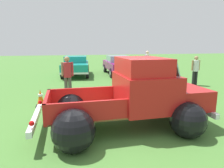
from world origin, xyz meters
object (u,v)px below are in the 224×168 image
vintage_pickup_truck (135,100)px  spectator_2 (147,62)px  spectator_0 (67,74)px  lane_cone_0 (41,98)px  show_car_1 (118,64)px  lane_cone_1 (136,90)px  show_car_0 (76,65)px  spectator_1 (195,69)px

vintage_pickup_truck → spectator_2: (3.83, 8.20, 0.30)m
spectator_0 → lane_cone_0: 1.76m
show_car_1 → lane_cone_0: show_car_1 is taller
lane_cone_0 → lane_cone_1: (3.92, 0.39, 0.00)m
show_car_0 → lane_cone_0: 7.48m
spectator_2 → lane_cone_0: 8.74m
lane_cone_0 → spectator_0: bearing=50.7°
show_car_1 → spectator_1: bearing=33.9°
spectator_0 → lane_cone_1: bearing=-103.1°
show_car_1 → spectator_0: spectator_0 is taller
show_car_1 → show_car_0: bearing=-90.1°
lane_cone_0 → show_car_0: bearing=76.9°
show_car_0 → show_car_1: same height
vintage_pickup_truck → spectator_1: 7.00m
spectator_1 → spectator_2: (-1.40, 3.55, 0.12)m
show_car_1 → spectator_2: (1.71, -1.50, 0.28)m
vintage_pickup_truck → lane_cone_1: bearing=68.8°
lane_cone_1 → spectator_1: bearing=22.5°
show_car_0 → lane_cone_1: (2.23, -6.88, -0.47)m
show_car_1 → lane_cone_1: 6.84m
show_car_0 → lane_cone_0: bearing=-6.6°
spectator_1 → lane_cone_1: size_ratio=2.61×
spectator_0 → lane_cone_1: spectator_0 is taller
vintage_pickup_truck → spectator_0: bearing=114.7°
show_car_0 → spectator_0: (-0.67, -6.02, 0.23)m
spectator_2 → lane_cone_1: 5.96m
spectator_2 → show_car_1: bearing=140.0°
show_car_1 → spectator_2: bearing=51.0°
show_car_0 → lane_cone_1: 7.25m
vintage_pickup_truck → show_car_1: bearing=77.3°
vintage_pickup_truck → show_car_0: size_ratio=1.06×
vintage_pickup_truck → spectator_2: bearing=64.6°
show_car_0 → spectator_2: size_ratio=2.37×
lane_cone_1 → spectator_0: bearing=163.5°
vintage_pickup_truck → lane_cone_0: 3.82m
spectator_1 → lane_cone_1: 4.49m
vintage_pickup_truck → spectator_0: (-1.78, 3.80, 0.25)m
lane_cone_0 → spectator_2: bearing=40.4°
vintage_pickup_truck → lane_cone_0: size_ratio=7.36×
show_car_0 → spectator_2: bearing=78.3°
show_car_1 → spectator_0: size_ratio=2.62×
vintage_pickup_truck → show_car_0: bearing=96.1°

